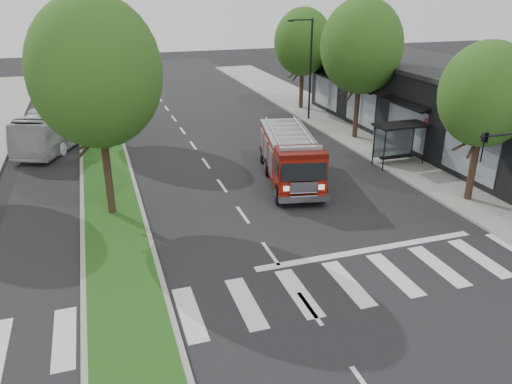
# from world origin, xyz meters

# --- Properties ---
(ground) EXTENTS (140.00, 140.00, 0.00)m
(ground) POSITION_xyz_m (0.00, 0.00, 0.00)
(ground) COLOR black
(ground) RESTS_ON ground
(sidewalk_right) EXTENTS (5.00, 80.00, 0.15)m
(sidewalk_right) POSITION_xyz_m (12.50, 10.00, 0.07)
(sidewalk_right) COLOR gray
(sidewalk_right) RESTS_ON ground
(median) EXTENTS (3.00, 50.00, 0.15)m
(median) POSITION_xyz_m (-6.00, 18.00, 0.08)
(median) COLOR gray
(median) RESTS_ON ground
(storefront_row) EXTENTS (8.00, 30.00, 5.00)m
(storefront_row) POSITION_xyz_m (17.00, 10.00, 2.50)
(storefront_row) COLOR black
(storefront_row) RESTS_ON ground
(bus_shelter) EXTENTS (3.20, 1.60, 2.61)m
(bus_shelter) POSITION_xyz_m (11.20, 8.15, 2.04)
(bus_shelter) COLOR black
(bus_shelter) RESTS_ON ground
(tree_right_near) EXTENTS (4.40, 4.40, 8.05)m
(tree_right_near) POSITION_xyz_m (11.50, 2.00, 5.51)
(tree_right_near) COLOR black
(tree_right_near) RESTS_ON ground
(tree_right_mid) EXTENTS (5.60, 5.60, 9.72)m
(tree_right_mid) POSITION_xyz_m (11.50, 14.00, 6.49)
(tree_right_mid) COLOR black
(tree_right_mid) RESTS_ON ground
(tree_right_far) EXTENTS (5.00, 5.00, 8.73)m
(tree_right_far) POSITION_xyz_m (11.50, 24.00, 5.84)
(tree_right_far) COLOR black
(tree_right_far) RESTS_ON ground
(tree_median_near) EXTENTS (5.80, 5.80, 10.16)m
(tree_median_near) POSITION_xyz_m (-6.00, 6.00, 6.81)
(tree_median_near) COLOR black
(tree_median_near) RESTS_ON ground
(tree_median_far) EXTENTS (5.60, 5.60, 9.72)m
(tree_median_far) POSITION_xyz_m (-6.00, 20.00, 6.49)
(tree_median_far) COLOR black
(tree_median_far) RESTS_ON ground
(streetlight_right_far) EXTENTS (2.11, 0.20, 8.00)m
(streetlight_right_far) POSITION_xyz_m (10.35, 20.00, 4.48)
(streetlight_right_far) COLOR black
(streetlight_right_far) RESTS_ON ground
(fire_engine) EXTENTS (4.16, 8.74, 2.91)m
(fire_engine) POSITION_xyz_m (3.91, 7.71, 1.40)
(fire_engine) COLOR #4D0A04
(fire_engine) RESTS_ON ground
(city_bus) EXTENTS (6.16, 10.37, 2.85)m
(city_bus) POSITION_xyz_m (-8.50, 19.35, 1.43)
(city_bus) COLOR #B2B2B6
(city_bus) RESTS_ON ground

